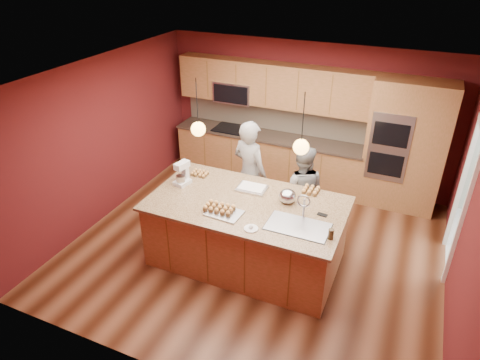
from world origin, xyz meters
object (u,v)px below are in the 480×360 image
at_px(stand_mixer, 182,175).
at_px(mixing_bowl, 288,196).
at_px(person_right, 301,191).
at_px(person_left, 250,173).
at_px(island, 247,232).

xyz_separation_m(stand_mixer, mixing_bowl, (1.61, 0.12, -0.05)).
height_order(person_right, stand_mixer, person_right).
relative_size(person_left, stand_mixer, 5.10).
bearing_deg(mixing_bowl, person_left, 138.60).
xyz_separation_m(island, stand_mixer, (-1.11, 0.12, 0.65)).
bearing_deg(person_right, mixing_bowl, 78.98).
xyz_separation_m(person_left, stand_mixer, (-0.72, -0.91, 0.26)).
height_order(person_left, person_right, person_left).
bearing_deg(mixing_bowl, island, -154.81).
relative_size(person_left, mixing_bowl, 7.33).
distance_m(island, person_right, 1.16).
height_order(island, person_right, person_right).
bearing_deg(person_left, stand_mixer, 70.48).
relative_size(island, person_left, 1.53).
relative_size(island, person_right, 1.79).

